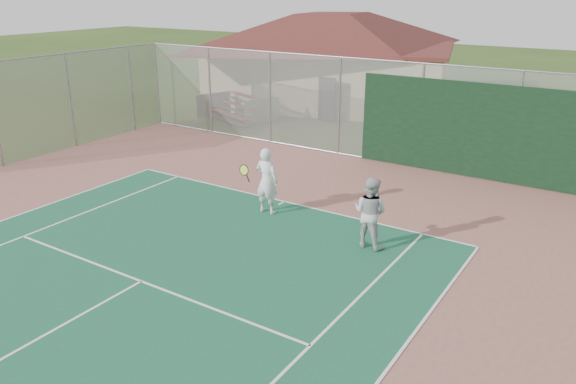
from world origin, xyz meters
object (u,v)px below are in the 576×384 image
object	(u,v)px
bleachers	(236,107)
player_white_front	(266,181)
clubhouse	(332,50)
player_grey_back	(370,213)

from	to	relation	value
bleachers	player_white_front	distance (m)	11.40
clubhouse	player_grey_back	size ratio (longest dim) A/B	8.35
bleachers	clubhouse	bearing A→B (deg)	96.02
player_white_front	player_grey_back	distance (m)	3.25
clubhouse	player_white_front	distance (m)	15.55
clubhouse	player_grey_back	world-z (taller)	clubhouse
clubhouse	bleachers	xyz separation A→B (m)	(-1.73, -5.79, -2.16)
clubhouse	player_white_front	size ratio (longest dim) A/B	7.85
clubhouse	bleachers	bearing A→B (deg)	-122.49
clubhouse	bleachers	size ratio (longest dim) A/B	4.04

